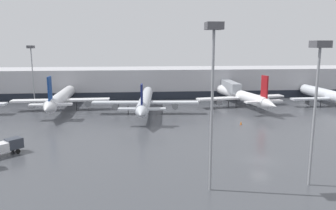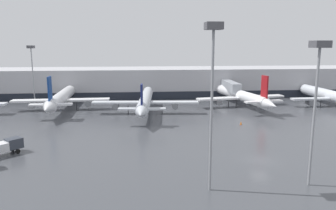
{
  "view_description": "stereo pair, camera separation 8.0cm",
  "coord_description": "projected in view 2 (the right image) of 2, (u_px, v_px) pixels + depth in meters",
  "views": [
    {
      "loc": [
        -17.63,
        -44.3,
        16.84
      ],
      "look_at": [
        -11.06,
        28.91,
        3.0
      ],
      "focal_mm": 35.0,
      "sensor_mm": 36.0,
      "label": 1
    },
    {
      "loc": [
        -17.55,
        -44.31,
        16.84
      ],
      "look_at": [
        -11.06,
        28.91,
        3.0
      ],
      "focal_mm": 35.0,
      "sensor_mm": 36.0,
      "label": 2
    }
  ],
  "objects": [
    {
      "name": "ground_plane",
      "position": [
        260.0,
        160.0,
        48.01
      ],
      "size": [
        320.0,
        320.0,
        0.0
      ],
      "primitive_type": "plane",
      "color": "#424449"
    },
    {
      "name": "terminal_building",
      "position": [
        193.0,
        82.0,
        107.8
      ],
      "size": [
        160.0,
        28.66,
        9.0
      ],
      "color": "#B2B2B7",
      "rests_on": "ground_plane"
    },
    {
      "name": "parked_jet_1",
      "position": [
        333.0,
        96.0,
        88.68
      ],
      "size": [
        23.27,
        35.12,
        8.61
      ],
      "rotation": [
        0.0,
        0.0,
        1.6
      ],
      "color": "silver",
      "rests_on": "ground_plane"
    },
    {
      "name": "parked_jet_2",
      "position": [
        145.0,
        100.0,
        78.97
      ],
      "size": [
        25.76,
        34.83,
        8.76
      ],
      "rotation": [
        0.0,
        0.0,
        1.49
      ],
      "color": "silver",
      "rests_on": "ground_plane"
    },
    {
      "name": "parked_jet_3",
      "position": [
        241.0,
        96.0,
        88.31
      ],
      "size": [
        25.0,
        33.17,
        9.46
      ],
      "rotation": [
        0.0,
        0.0,
        1.75
      ],
      "color": "white",
      "rests_on": "ground_plane"
    },
    {
      "name": "parked_jet_5",
      "position": [
        61.0,
        98.0,
        83.38
      ],
      "size": [
        24.46,
        33.19,
        9.73
      ],
      "rotation": [
        0.0,
        0.0,
        1.6
      ],
      "color": "white",
      "rests_on": "ground_plane"
    },
    {
      "name": "service_truck_1",
      "position": [
        3.0,
        147.0,
        49.86
      ],
      "size": [
        5.57,
        5.57,
        2.31
      ],
      "rotation": [
        0.0,
        0.0,
        0.79
      ],
      "color": "silver",
      "rests_on": "ground_plane"
    },
    {
      "name": "traffic_cone_3",
      "position": [
        241.0,
        123.0,
        68.95
      ],
      "size": [
        0.39,
        0.39,
        0.74
      ],
      "color": "orange",
      "rests_on": "ground_plane"
    },
    {
      "name": "apron_light_mast_0",
      "position": [
        213.0,
        61.0,
        35.47
      ],
      "size": [
        1.8,
        1.8,
        19.09
      ],
      "color": "gray",
      "rests_on": "ground_plane"
    },
    {
      "name": "apron_light_mast_1",
      "position": [
        32.0,
        57.0,
        91.81
      ],
      "size": [
        1.8,
        1.8,
        16.3
      ],
      "color": "gray",
      "rests_on": "ground_plane"
    },
    {
      "name": "apron_light_mast_2",
      "position": [
        318.0,
        72.0,
        37.04
      ],
      "size": [
        1.8,
        1.8,
        17.17
      ],
      "color": "gray",
      "rests_on": "ground_plane"
    }
  ]
}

